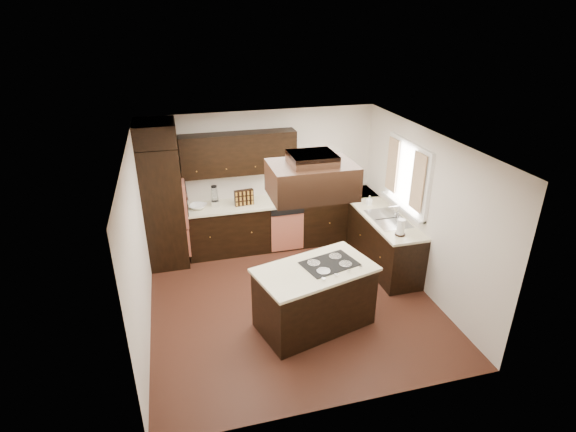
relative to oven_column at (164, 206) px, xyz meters
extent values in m
cube|color=#552B1C|center=(1.78, -1.71, -1.07)|extent=(4.20, 4.20, 0.02)
cube|color=white|center=(1.78, -1.71, 1.45)|extent=(4.20, 4.20, 0.02)
cube|color=beige|center=(1.78, 0.40, 0.19)|extent=(4.20, 0.02, 2.50)
cube|color=beige|center=(1.78, -3.81, 0.19)|extent=(4.20, 0.02, 2.50)
cube|color=beige|center=(-0.33, -1.71, 0.19)|extent=(0.02, 4.20, 2.50)
cube|color=beige|center=(3.88, -1.71, 0.19)|extent=(0.02, 4.20, 2.50)
cube|color=black|center=(0.00, 0.00, 0.00)|extent=(0.65, 0.75, 2.12)
cube|color=#C3684E|center=(0.35, 0.00, 0.06)|extent=(0.05, 0.62, 0.78)
cube|color=black|center=(1.81, 0.09, -0.62)|extent=(2.93, 0.60, 0.88)
cube|color=black|center=(3.58, -0.80, -0.62)|extent=(0.60, 2.40, 0.88)
cube|color=#EDE5BE|center=(1.81, 0.08, -0.16)|extent=(2.93, 0.63, 0.04)
cube|color=#EDE5BE|center=(3.56, -0.80, -0.16)|extent=(0.63, 2.40, 0.04)
cube|color=black|center=(1.34, 0.23, 0.75)|extent=(2.00, 0.34, 0.72)
cube|color=#C3684E|center=(2.10, -0.20, -0.66)|extent=(0.60, 0.05, 0.72)
cube|color=white|center=(3.85, -1.16, 0.59)|extent=(0.06, 1.32, 1.12)
cube|color=white|center=(3.87, -1.16, 0.59)|extent=(0.00, 1.20, 1.00)
cube|color=beige|center=(3.79, -1.57, 0.64)|extent=(0.02, 0.34, 0.90)
cube|color=beige|center=(3.79, -0.74, 0.64)|extent=(0.02, 0.34, 0.90)
cube|color=silver|center=(3.58, -1.16, -0.14)|extent=(0.52, 0.84, 0.01)
cube|color=black|center=(1.93, -2.34, -0.62)|extent=(1.69, 1.20, 0.88)
cube|color=#EDE5BE|center=(1.93, -2.34, -0.16)|extent=(1.76, 1.27, 0.04)
cube|color=black|center=(2.15, -2.28, -0.13)|extent=(0.82, 0.65, 0.01)
cube|color=black|center=(1.88, -2.25, 1.10)|extent=(1.05, 0.72, 0.42)
cube|color=black|center=(1.88, -2.25, 1.38)|extent=(0.55, 0.50, 0.13)
cylinder|color=silver|center=(0.87, 0.10, -0.09)|extent=(0.15, 0.15, 0.10)
cone|color=silver|center=(0.87, 0.10, 0.09)|extent=(0.13, 0.13, 0.26)
cube|color=black|center=(1.37, 0.03, 0.00)|extent=(0.35, 0.13, 0.28)
imported|color=white|center=(0.57, 0.08, -0.10)|extent=(0.38, 0.38, 0.07)
imported|color=white|center=(3.51, -0.53, -0.05)|extent=(0.08, 0.09, 0.18)
cylinder|color=white|center=(3.49, -1.74, -0.01)|extent=(0.16, 0.16, 0.27)
camera|label=1|loc=(0.25, -7.24, 3.03)|focal=28.00mm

